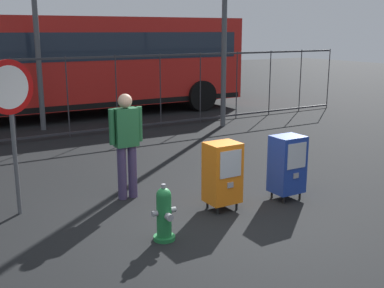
{
  "coord_description": "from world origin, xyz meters",
  "views": [
    {
      "loc": [
        -3.38,
        -4.95,
        2.61
      ],
      "look_at": [
        0.3,
        1.2,
        0.9
      ],
      "focal_mm": 44.69,
      "sensor_mm": 36.0,
      "label": 1
    }
  ],
  "objects_px": {
    "newspaper_box_primary": "(222,173)",
    "pedestrian": "(126,140)",
    "fire_hydrant": "(164,214)",
    "newspaper_box_secondary": "(287,164)",
    "stop_sign": "(11,105)",
    "bus_near": "(79,60)",
    "bus_far": "(108,53)"
  },
  "relations": [
    {
      "from": "fire_hydrant",
      "to": "pedestrian",
      "type": "height_order",
      "value": "pedestrian"
    },
    {
      "from": "newspaper_box_secondary",
      "to": "fire_hydrant",
      "type": "bearing_deg",
      "value": -171.24
    },
    {
      "from": "newspaper_box_secondary",
      "to": "bus_far",
      "type": "distance_m",
      "value": 13.67
    },
    {
      "from": "fire_hydrant",
      "to": "newspaper_box_secondary",
      "type": "distance_m",
      "value": 2.41
    },
    {
      "from": "bus_near",
      "to": "bus_far",
      "type": "relative_size",
      "value": 0.98
    },
    {
      "from": "newspaper_box_secondary",
      "to": "bus_near",
      "type": "bearing_deg",
      "value": 91.77
    },
    {
      "from": "fire_hydrant",
      "to": "newspaper_box_primary",
      "type": "height_order",
      "value": "newspaper_box_primary"
    },
    {
      "from": "fire_hydrant",
      "to": "bus_near",
      "type": "xyz_separation_m",
      "value": [
        2.09,
        9.58,
        1.36
      ]
    },
    {
      "from": "stop_sign",
      "to": "bus_near",
      "type": "bearing_deg",
      "value": 65.69
    },
    {
      "from": "fire_hydrant",
      "to": "newspaper_box_secondary",
      "type": "xyz_separation_m",
      "value": [
        2.37,
        0.37,
        0.22
      ]
    },
    {
      "from": "pedestrian",
      "to": "bus_near",
      "type": "bearing_deg",
      "value": 76.77
    },
    {
      "from": "newspaper_box_secondary",
      "to": "pedestrian",
      "type": "relative_size",
      "value": 0.61
    },
    {
      "from": "newspaper_box_secondary",
      "to": "stop_sign",
      "type": "bearing_deg",
      "value": 158.25
    },
    {
      "from": "newspaper_box_primary",
      "to": "pedestrian",
      "type": "height_order",
      "value": "pedestrian"
    },
    {
      "from": "bus_near",
      "to": "fire_hydrant",
      "type": "bearing_deg",
      "value": -101.38
    },
    {
      "from": "fire_hydrant",
      "to": "newspaper_box_primary",
      "type": "relative_size",
      "value": 0.73
    },
    {
      "from": "pedestrian",
      "to": "bus_far",
      "type": "bearing_deg",
      "value": 69.95
    },
    {
      "from": "newspaper_box_primary",
      "to": "bus_near",
      "type": "height_order",
      "value": "bus_near"
    },
    {
      "from": "pedestrian",
      "to": "stop_sign",
      "type": "bearing_deg",
      "value": 173.83
    },
    {
      "from": "newspaper_box_primary",
      "to": "bus_far",
      "type": "distance_m",
      "value": 13.77
    },
    {
      "from": "newspaper_box_secondary",
      "to": "stop_sign",
      "type": "height_order",
      "value": "stop_sign"
    },
    {
      "from": "pedestrian",
      "to": "bus_near",
      "type": "distance_m",
      "value": 8.14
    },
    {
      "from": "stop_sign",
      "to": "newspaper_box_primary",
      "type": "bearing_deg",
      "value": -27.23
    },
    {
      "from": "fire_hydrant",
      "to": "pedestrian",
      "type": "xyz_separation_m",
      "value": [
        0.23,
        1.69,
        0.6
      ]
    },
    {
      "from": "fire_hydrant",
      "to": "stop_sign",
      "type": "relative_size",
      "value": 0.33
    },
    {
      "from": "newspaper_box_primary",
      "to": "pedestrian",
      "type": "bearing_deg",
      "value": 130.5
    },
    {
      "from": "fire_hydrant",
      "to": "bus_near",
      "type": "height_order",
      "value": "bus_near"
    },
    {
      "from": "newspaper_box_primary",
      "to": "stop_sign",
      "type": "relative_size",
      "value": 0.46
    },
    {
      "from": "fire_hydrant",
      "to": "bus_near",
      "type": "distance_m",
      "value": 9.9
    },
    {
      "from": "newspaper_box_secondary",
      "to": "newspaper_box_primary",
      "type": "bearing_deg",
      "value": 172.67
    },
    {
      "from": "bus_far",
      "to": "newspaper_box_primary",
      "type": "bearing_deg",
      "value": -96.77
    },
    {
      "from": "fire_hydrant",
      "to": "pedestrian",
      "type": "bearing_deg",
      "value": 82.16
    }
  ]
}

